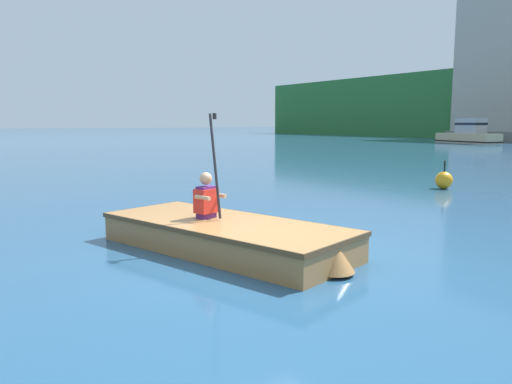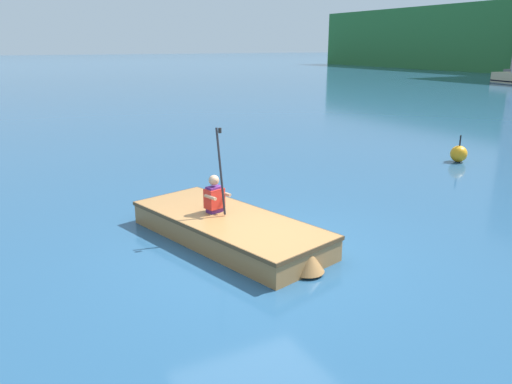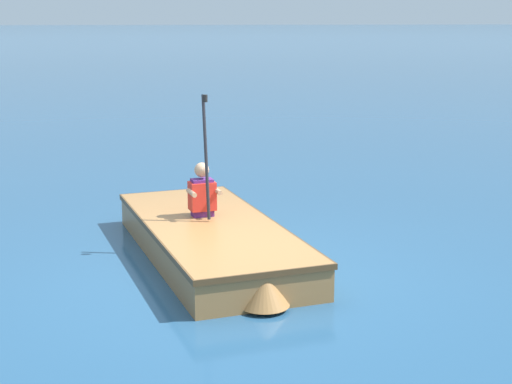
# 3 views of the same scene
# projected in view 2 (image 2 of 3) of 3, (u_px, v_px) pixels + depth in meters

# --- Properties ---
(ground_plane) EXTENTS (300.00, 300.00, 0.00)m
(ground_plane) POSITION_uv_depth(u_px,v_px,m) (263.00, 254.00, 7.52)
(ground_plane) COLOR navy
(rowboat_foreground) EXTENTS (3.80, 2.28, 0.39)m
(rowboat_foreground) POSITION_uv_depth(u_px,v_px,m) (231.00, 228.00, 7.96)
(rowboat_foreground) COLOR #A3703D
(rowboat_foreground) RESTS_ON ground
(person_paddler) EXTENTS (0.42, 0.41, 1.41)m
(person_paddler) POSITION_uv_depth(u_px,v_px,m) (215.00, 195.00, 8.11)
(person_paddler) COLOR #592672
(person_paddler) RESTS_ON rowboat_foreground
(channel_buoy) EXTENTS (0.44, 0.44, 0.72)m
(channel_buoy) POSITION_uv_depth(u_px,v_px,m) (459.00, 154.00, 13.33)
(channel_buoy) COLOR orange
(channel_buoy) RESTS_ON ground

